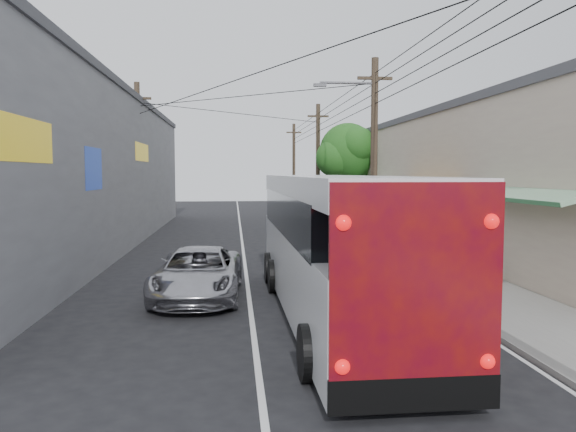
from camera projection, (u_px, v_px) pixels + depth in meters
name	position (u px, v px, depth m)	size (l,w,h in m)	color
ground	(259.00, 381.00, 9.34)	(120.00, 120.00, 0.00)	black
sidewalk	(364.00, 237.00, 29.81)	(3.00, 80.00, 0.12)	slate
building_right	(434.00, 178.00, 31.99)	(7.09, 40.00, 6.25)	beige
building_left	(59.00, 169.00, 26.10)	(7.20, 36.00, 7.25)	gray
utility_poles	(301.00, 160.00, 29.49)	(11.80, 45.28, 8.00)	#473828
street_tree	(349.00, 154.00, 35.46)	(4.40, 4.00, 6.60)	#3F2B19
coach_bus	(333.00, 244.00, 13.46)	(2.82, 11.81, 3.39)	silver
jeepney	(198.00, 273.00, 15.49)	(2.29, 4.97, 1.38)	#ABAAB1
parked_suv	(338.00, 237.00, 22.77)	(2.37, 5.84, 1.70)	gray
parked_car_mid	(321.00, 219.00, 32.45)	(1.92, 4.77, 1.63)	black
parked_car_far	(310.00, 214.00, 37.00)	(1.56, 4.47, 1.47)	black
pedestrian_near	(466.00, 246.00, 18.95)	(0.64, 0.42, 1.75)	#BE6580
pedestrian_far	(414.00, 241.00, 21.26)	(0.73, 0.57, 1.49)	#90B0D2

